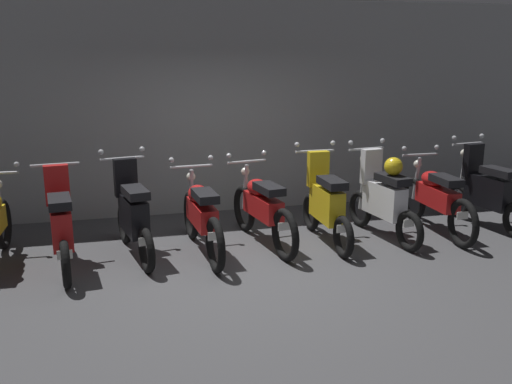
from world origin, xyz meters
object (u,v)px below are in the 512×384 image
(motorbike_slot_8, at_px, (436,198))
(motorbike_slot_2, at_px, (61,225))
(motorbike_slot_6, at_px, (326,204))
(motorbike_slot_7, at_px, (383,197))
(motorbike_slot_4, at_px, (201,215))
(motorbike_slot_3, at_px, (133,215))
(motorbike_slot_9, at_px, (486,192))
(motorbike_slot_5, at_px, (262,208))

(motorbike_slot_8, bearing_deg, motorbike_slot_2, -178.11)
(motorbike_slot_6, distance_m, motorbike_slot_8, 1.65)
(motorbike_slot_7, bearing_deg, motorbike_slot_4, -179.73)
(motorbike_slot_3, bearing_deg, motorbike_slot_9, -0.35)
(motorbike_slot_2, distance_m, motorbike_slot_3, 0.85)
(motorbike_slot_9, bearing_deg, motorbike_slot_3, 179.65)
(motorbike_slot_3, height_order, motorbike_slot_4, motorbike_slot_3)
(motorbike_slot_4, distance_m, motorbike_slot_7, 2.48)
(motorbike_slot_6, bearing_deg, motorbike_slot_3, 177.88)
(motorbike_slot_4, distance_m, motorbike_slot_5, 0.84)
(motorbike_slot_5, height_order, motorbike_slot_8, same)
(motorbike_slot_3, xyz_separation_m, motorbike_slot_6, (2.48, -0.09, 0.00))
(motorbike_slot_2, relative_size, motorbike_slot_6, 1.00)
(motorbike_slot_4, distance_m, motorbike_slot_9, 4.12)
(motorbike_slot_6, relative_size, motorbike_slot_9, 1.00)
(motorbike_slot_5, bearing_deg, motorbike_slot_2, -173.81)
(motorbike_slot_3, distance_m, motorbike_slot_8, 4.14)
(motorbike_slot_3, distance_m, motorbike_slot_6, 2.48)
(motorbike_slot_8, bearing_deg, motorbike_slot_7, -177.30)
(motorbike_slot_2, distance_m, motorbike_slot_8, 4.96)
(motorbike_slot_5, height_order, motorbike_slot_9, motorbike_slot_9)
(motorbike_slot_3, xyz_separation_m, motorbike_slot_5, (1.65, 0.04, -0.04))
(motorbike_slot_7, distance_m, motorbike_slot_9, 1.65)
(motorbike_slot_4, height_order, motorbike_slot_9, motorbike_slot_9)
(motorbike_slot_3, bearing_deg, motorbike_slot_7, -1.82)
(motorbike_slot_4, bearing_deg, motorbike_slot_6, 0.86)
(motorbike_slot_3, bearing_deg, motorbike_slot_6, -2.12)
(motorbike_slot_6, xyz_separation_m, motorbike_slot_7, (0.82, -0.01, 0.04))
(motorbike_slot_7, relative_size, motorbike_slot_9, 1.00)
(motorbike_slot_4, relative_size, motorbike_slot_8, 1.00)
(motorbike_slot_7, distance_m, motorbike_slot_8, 0.83)
(motorbike_slot_4, relative_size, motorbike_slot_7, 1.16)
(motorbike_slot_9, bearing_deg, motorbike_slot_4, -178.80)
(motorbike_slot_2, xyz_separation_m, motorbike_slot_8, (4.96, 0.16, -0.03))
(motorbike_slot_5, distance_m, motorbike_slot_9, 3.30)
(motorbike_slot_7, bearing_deg, motorbike_slot_8, 2.70)
(motorbike_slot_5, xyz_separation_m, motorbike_slot_8, (2.48, -0.10, 0.00))
(motorbike_slot_6, xyz_separation_m, motorbike_slot_8, (1.65, 0.03, -0.04))
(motorbike_slot_4, xyz_separation_m, motorbike_slot_8, (3.30, 0.05, 0.00))
(motorbike_slot_2, relative_size, motorbike_slot_4, 0.86)
(motorbike_slot_3, height_order, motorbike_slot_7, same)
(motorbike_slot_9, bearing_deg, motorbike_slot_8, -177.51)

